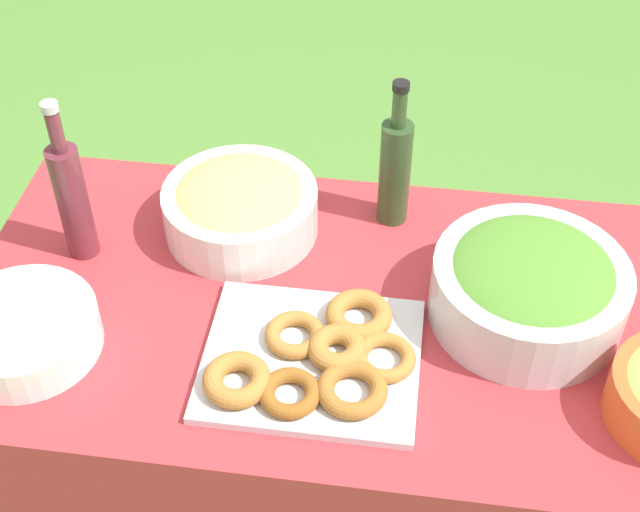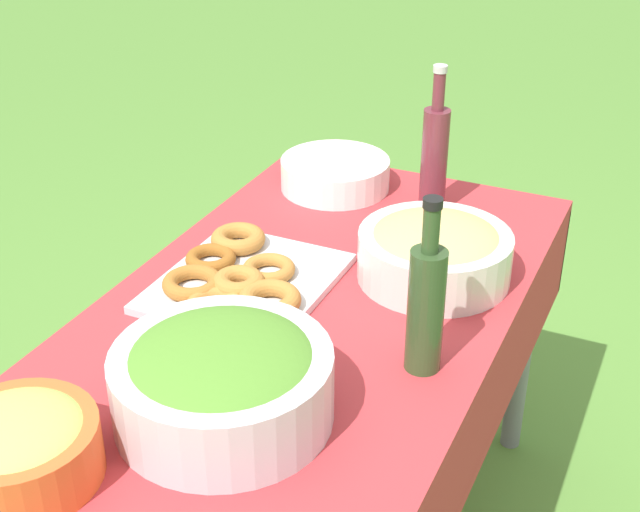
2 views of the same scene
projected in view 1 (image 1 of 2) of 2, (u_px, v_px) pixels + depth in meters
The scene contains 7 objects.
picnic_table at pixel (344, 344), 1.68m from camera, with size 1.40×0.73×0.70m.
salad_bowl at pixel (529, 286), 1.54m from camera, with size 0.34×0.34×0.14m.
pasta_bowl at pixel (240, 206), 1.72m from camera, with size 0.30×0.30×0.12m.
donut_platter at pixel (318, 358), 1.49m from camera, with size 0.37×0.33×0.05m.
plate_stack at pixel (24, 332), 1.52m from camera, with size 0.26×0.26×0.07m.
olive_oil_bottle at pixel (395, 168), 1.70m from camera, with size 0.06×0.06×0.31m.
wine_bottle at pixel (72, 197), 1.63m from camera, with size 0.06×0.06×0.34m.
Camera 1 is at (-0.11, 1.10, 1.88)m, focal length 50.00 mm.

